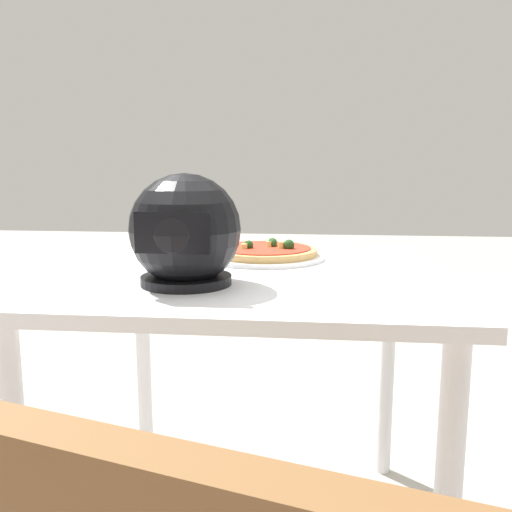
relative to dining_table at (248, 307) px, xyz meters
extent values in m
cube|color=white|center=(0.00, 0.00, 0.09)|extent=(0.96, 0.93, 0.03)
cylinder|color=white|center=(-0.42, -0.40, -0.30)|extent=(0.05, 0.05, 0.75)
cylinder|color=white|center=(0.42, -0.40, -0.30)|extent=(0.05, 0.05, 0.75)
cylinder|color=white|center=(0.42, 0.40, -0.30)|extent=(0.05, 0.05, 0.75)
cylinder|color=white|center=(-0.03, -0.15, 0.11)|extent=(0.34, 0.34, 0.01)
cylinder|color=tan|center=(-0.03, -0.15, 0.12)|extent=(0.30, 0.30, 0.02)
cylinder|color=red|center=(-0.03, -0.15, 0.13)|extent=(0.27, 0.27, 0.00)
sphere|color=#234C1E|center=(0.01, -0.13, 0.14)|extent=(0.03, 0.03, 0.03)
sphere|color=#234C1E|center=(-0.10, -0.13, 0.14)|extent=(0.03, 0.03, 0.03)
sphere|color=#234C1E|center=(-0.05, -0.19, 0.14)|extent=(0.03, 0.03, 0.03)
sphere|color=#234C1E|center=(-0.05, -0.17, 0.14)|extent=(0.03, 0.03, 0.03)
cylinder|color=#E0D172|center=(0.02, -0.12, 0.14)|extent=(0.03, 0.03, 0.01)
cylinder|color=#E0D172|center=(0.02, -0.14, 0.14)|extent=(0.02, 0.02, 0.02)
cylinder|color=#E0D172|center=(-0.04, -0.17, 0.14)|extent=(0.02, 0.02, 0.01)
cylinder|color=#E0D172|center=(-0.08, -0.14, 0.14)|extent=(0.03, 0.03, 0.02)
sphere|color=black|center=(0.11, 0.20, 0.22)|extent=(0.24, 0.24, 0.24)
cylinder|color=black|center=(0.11, 0.20, 0.11)|extent=(0.20, 0.20, 0.02)
cube|color=black|center=(0.11, 0.31, 0.23)|extent=(0.15, 0.02, 0.08)
camera|label=1|loc=(-0.16, 1.32, 0.35)|focal=37.36mm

